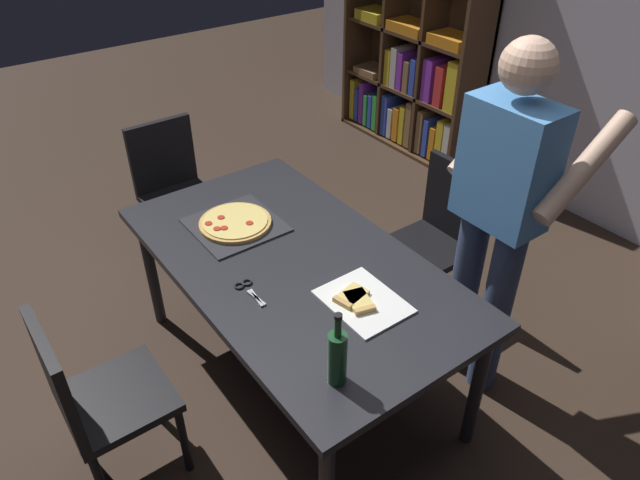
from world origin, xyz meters
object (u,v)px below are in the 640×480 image
chair_left_end (173,184)px  dining_table (294,272)px  pepperoni_pizza_on_tray (235,223)px  chair_far_side (439,231)px  wine_bottle (337,357)px  chair_near_camera (93,395)px  person_serving_pizza (501,210)px  bookshelf (417,42)px  kitchen_scissors (248,289)px

chair_left_end → dining_table: bearing=0.0°
dining_table → pepperoni_pizza_on_tray: size_ratio=4.27×
dining_table → chair_far_side: chair_far_side is taller
chair_left_end → wine_bottle: bearing=-7.6°
chair_left_end → wine_bottle: (2.05, -0.27, 0.36)m
chair_far_side → chair_left_end: (-1.37, -0.98, 0.00)m
dining_table → chair_near_camera: chair_near_camera is taller
chair_far_side → person_serving_pizza: size_ratio=0.51×
chair_near_camera → bookshelf: bearing=116.6°
bookshelf → person_serving_pizza: bearing=-36.4°
chair_near_camera → person_serving_pizza: person_serving_pizza is taller
chair_near_camera → chair_far_side: same height
bookshelf → person_serving_pizza: size_ratio=1.11×
pepperoni_pizza_on_tray → kitchen_scissors: 0.50m
chair_near_camera → wine_bottle: bearing=46.1°
chair_far_side → chair_left_end: size_ratio=1.00×
wine_bottle → chair_near_camera: bearing=-133.9°
person_serving_pizza → chair_near_camera: bearing=-106.3°
dining_table → wine_bottle: bearing=-22.0°
dining_table → chair_far_side: size_ratio=1.97×
chair_near_camera → wine_bottle: (0.68, 0.70, 0.36)m
chair_far_side → dining_table: bearing=-90.0°
dining_table → bookshelf: bearing=125.3°
chair_far_side → person_serving_pizza: (0.51, -0.22, 0.49)m
kitchen_scissors → person_serving_pizza: bearing=66.5°
dining_table → chair_near_camera: size_ratio=1.97×
kitchen_scissors → chair_far_side: bearing=92.7°
chair_left_end → kitchen_scissors: bearing=-10.9°
pepperoni_pizza_on_tray → wine_bottle: (1.08, -0.20, 0.10)m
chair_far_side → kitchen_scissors: bearing=-87.3°
chair_left_end → bookshelf: 2.42m
chair_near_camera → person_serving_pizza: size_ratio=0.51×
dining_table → bookshelf: bookshelf is taller
chair_far_side → chair_left_end: same height
chair_near_camera → pepperoni_pizza_on_tray: chair_near_camera is taller
bookshelf → chair_near_camera: bearing=-63.4°
chair_left_end → pepperoni_pizza_on_tray: (0.97, -0.07, 0.25)m
wine_bottle → chair_left_end: bearing=172.4°
chair_far_side → chair_near_camera: bearing=-90.0°
chair_far_side → wine_bottle: size_ratio=2.85×
wine_bottle → kitchen_scissors: size_ratio=1.64×
dining_table → bookshelf: 2.92m
chair_left_end → chair_near_camera: bearing=-35.4°
bookshelf → person_serving_pizza: bookshelf is taller
pepperoni_pizza_on_tray → wine_bottle: bearing=-10.4°
chair_left_end → pepperoni_pizza_on_tray: size_ratio=2.16×
chair_left_end → person_serving_pizza: size_ratio=0.51×
dining_table → wine_bottle: size_ratio=5.62×
dining_table → chair_left_end: size_ratio=1.97×
wine_bottle → kitchen_scissors: wine_bottle is taller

